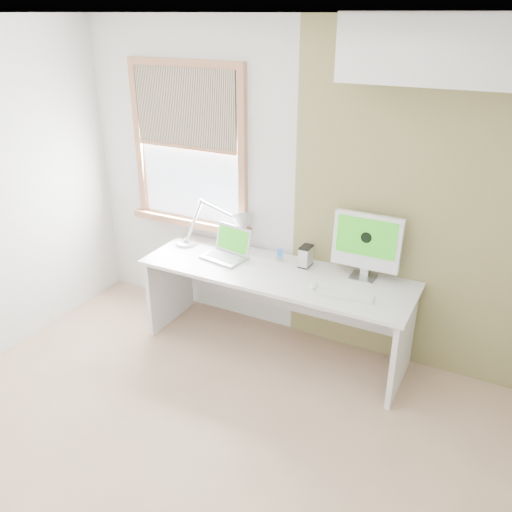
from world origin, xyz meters
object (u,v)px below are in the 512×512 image
Objects in this scene: external_drive at (306,256)px; imac at (367,243)px; desk at (278,290)px; desk_lamp at (232,225)px; laptop at (228,250)px.

external_drive is 0.52m from imac.
desk is 0.83m from imac.
imac reaches higher than external_drive.
desk_lamp reaches higher than desk.
desk_lamp is 0.70m from external_drive.
external_drive is 0.33× the size of imac.
laptop is 0.76× the size of imac.
desk_lamp is 4.56× the size of external_drive.
imac reaches higher than laptop.
desk_lamp is at bearing 104.44° from laptop.
desk_lamp reaches higher than external_drive.
laptop is (-0.48, 0.01, 0.26)m from desk.
laptop is at bearing -168.33° from external_drive.
external_drive is at bearing -176.73° from imac.
imac reaches higher than desk.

